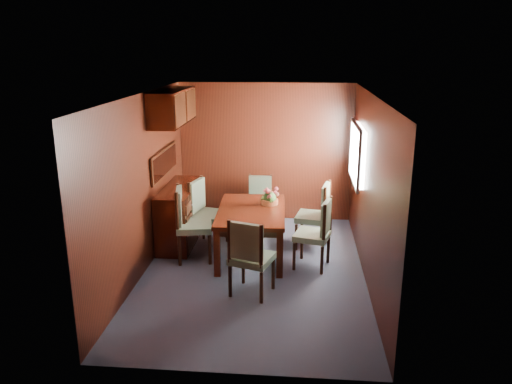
# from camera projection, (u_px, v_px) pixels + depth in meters

# --- Properties ---
(ground) EXTENTS (4.50, 4.50, 0.00)m
(ground) POSITION_uv_depth(u_px,v_px,m) (254.00, 271.00, 6.89)
(ground) COLOR #313443
(ground) RESTS_ON ground
(room_shell) EXTENTS (3.06, 4.52, 2.41)m
(room_shell) POSITION_uv_depth(u_px,v_px,m) (248.00, 150.00, 6.76)
(room_shell) COLOR black
(room_shell) RESTS_ON ground
(sideboard) EXTENTS (0.48, 1.40, 0.90)m
(sideboard) POSITION_uv_depth(u_px,v_px,m) (181.00, 214.00, 7.83)
(sideboard) COLOR black
(sideboard) RESTS_ON ground
(dining_table) EXTENTS (1.02, 1.57, 0.72)m
(dining_table) POSITION_uv_depth(u_px,v_px,m) (251.00, 216.00, 7.24)
(dining_table) COLOR black
(dining_table) RESTS_ON ground
(chair_left_near) EXTENTS (0.58, 0.60, 1.08)m
(chair_left_near) POSITION_uv_depth(u_px,v_px,m) (188.00, 220.00, 7.13)
(chair_left_near) COLOR black
(chair_left_near) RESTS_ON ground
(chair_left_far) EXTENTS (0.58, 0.60, 1.05)m
(chair_left_far) POSITION_uv_depth(u_px,v_px,m) (204.00, 209.00, 7.66)
(chair_left_far) COLOR black
(chair_left_far) RESTS_ON ground
(chair_right_near) EXTENTS (0.56, 0.57, 1.00)m
(chair_right_near) POSITION_uv_depth(u_px,v_px,m) (318.00, 230.00, 6.87)
(chair_right_near) COLOR black
(chair_right_near) RESTS_ON ground
(chair_right_far) EXTENTS (0.56, 0.57, 1.03)m
(chair_right_far) POSITION_uv_depth(u_px,v_px,m) (318.00, 212.00, 7.57)
(chair_right_far) COLOR black
(chair_right_far) RESTS_ON ground
(chair_head) EXTENTS (0.60, 0.58, 1.01)m
(chair_head) POSITION_uv_depth(u_px,v_px,m) (249.00, 254.00, 6.07)
(chair_head) COLOR black
(chair_head) RESTS_ON ground
(chair_foot) EXTENTS (0.43, 0.41, 0.89)m
(chair_foot) POSITION_uv_depth(u_px,v_px,m) (260.00, 199.00, 8.49)
(chair_foot) COLOR black
(chair_foot) RESTS_ON ground
(flower_centerpiece) EXTENTS (0.27, 0.27, 0.27)m
(flower_centerpiece) POSITION_uv_depth(u_px,v_px,m) (270.00, 196.00, 7.41)
(flower_centerpiece) COLOR #C36B3B
(flower_centerpiece) RESTS_ON dining_table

